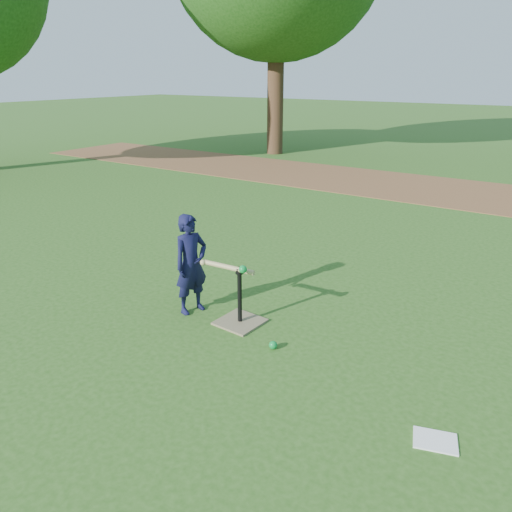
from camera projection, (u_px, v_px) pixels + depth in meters
The scene contains 7 objects.
ground at pixel (258, 332), 5.02m from camera, with size 80.00×80.00×0.00m, color #285116.
dirt_strip at pixel (448, 191), 10.86m from camera, with size 24.00×3.00×0.01m, color brown.
child at pixel (191, 264), 5.27m from camera, with size 0.40×0.26×1.09m, color black.
wiffle_ball_ground at pixel (273, 345), 4.69m from camera, with size 0.08×0.08×0.08m, color #0C8632.
clipboard at pixel (435, 441), 3.53m from camera, with size 0.30×0.23×0.01m, color white.
batting_tee at pixel (240, 313), 5.15m from camera, with size 0.46×0.46×0.61m.
swing_action at pixel (229, 267), 5.00m from camera, with size 0.63×0.16×0.13m.
Camera 1 is at (2.45, -3.70, 2.46)m, focal length 35.00 mm.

